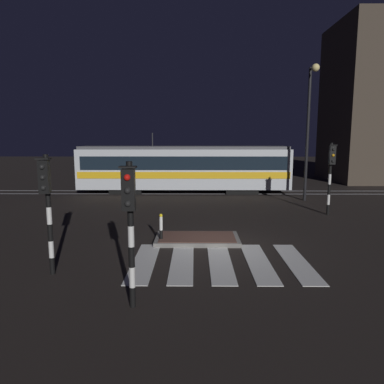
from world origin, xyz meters
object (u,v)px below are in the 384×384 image
Objects in this scene: street_lamp_trackside_right at (309,118)px; bollard_island_edge at (161,229)px; traffic_light_kerb_mid_left at (130,214)px; traffic_light_corner_far_right at (331,168)px; traffic_light_corner_near_left at (47,197)px; tram at (184,168)px.

street_lamp_trackside_right is 12.74m from bollard_island_edge.
bollard_island_edge is at bearing 87.85° from traffic_light_kerb_mid_left.
traffic_light_corner_far_right reaches higher than traffic_light_corner_near_left.
traffic_light_kerb_mid_left is at bearing -37.10° from traffic_light_corner_near_left.
traffic_light_corner_near_left is 0.43× the size of street_lamp_trackside_right.
tram is at bearing 135.25° from traffic_light_corner_far_right.
tram is at bearing 87.81° from traffic_light_kerb_mid_left.
traffic_light_kerb_mid_left is 0.42× the size of street_lamp_trackside_right.
tram is 13.21× the size of bollard_island_edge.
traffic_light_corner_far_right is 1.07× the size of traffic_light_kerb_mid_left.
bollard_island_edge is at bearing -148.12° from traffic_light_corner_far_right.
bollard_island_edge is at bearing 47.69° from traffic_light_corner_near_left.
traffic_light_corner_far_right is 0.25× the size of tram.
street_lamp_trackside_right reaches higher than bollard_island_edge.
traffic_light_corner_far_right is at bearing 51.00° from traffic_light_kerb_mid_left.
bollard_island_edge is (-7.92, -4.93, -1.81)m from traffic_light_corner_far_right.
traffic_light_kerb_mid_left is 3.30m from traffic_light_corner_near_left.
traffic_light_corner_far_right is 12.89m from traffic_light_kerb_mid_left.
traffic_light_kerb_mid_left is at bearing -92.19° from tram.
street_lamp_trackside_right is at bearing 59.68° from traffic_light_kerb_mid_left.
tram is (-7.45, 7.38, -0.63)m from traffic_light_corner_far_right.
bollard_island_edge is at bearing -131.93° from street_lamp_trackside_right.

